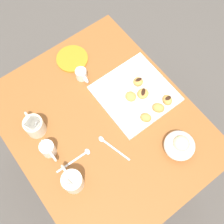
{
  "coord_description": "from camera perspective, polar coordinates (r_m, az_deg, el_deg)",
  "views": [
    {
      "loc": [
        -0.38,
        0.23,
        1.88
      ],
      "look_at": [
        0.01,
        -0.06,
        0.74
      ],
      "focal_mm": 45.33,
      "sensor_mm": 36.0,
      "label": 1
    }
  ],
  "objects": [
    {
      "name": "cream_pitcher_white",
      "position": [
        1.19,
        -12.78,
        -7.29
      ],
      "size": [
        0.1,
        0.06,
        0.07
      ],
      "color": "white",
      "rests_on": "dining_table"
    },
    {
      "name": "loose_spoon_by_plate",
      "position": [
        1.2,
        -6.92,
        -9.23
      ],
      "size": [
        0.03,
        0.16,
        0.01
      ],
      "color": "silver",
      "rests_on": "dining_table"
    },
    {
      "name": "saucer_orange_left",
      "position": [
        1.4,
        -8.03,
        10.6
      ],
      "size": [
        0.15,
        0.15,
        0.01
      ],
      "primitive_type": "cylinder",
      "color": "orange",
      "rests_on": "dining_table"
    },
    {
      "name": "beignet_5",
      "position": [
        1.27,
        11.11,
        2.41
      ],
      "size": [
        0.06,
        0.06,
        0.03
      ],
      "primitive_type": "ellipsoid",
      "rotation": [
        0.0,
        0.0,
        1.19
      ],
      "color": "#D19347",
      "rests_on": "pastry_plate_square"
    },
    {
      "name": "chocolate_drizzle_0",
      "position": [
        1.26,
        6.34,
        4.05
      ],
      "size": [
        0.04,
        0.04,
        0.0
      ],
      "primitive_type": "ellipsoid",
      "rotation": [
        0.0,
        0.0,
        2.27
      ],
      "color": "black",
      "rests_on": "beignet_0"
    },
    {
      "name": "pastry_plate_square",
      "position": [
        1.29,
        4.69,
        3.69
      ],
      "size": [
        0.31,
        0.31,
        0.02
      ],
      "primitive_type": "cube",
      "color": "white",
      "rests_on": "dining_table"
    },
    {
      "name": "chocolate_drizzle_5",
      "position": [
        1.25,
        11.26,
        2.78
      ],
      "size": [
        0.02,
        0.03,
        0.0
      ],
      "primitive_type": "ellipsoid",
      "rotation": [
        0.0,
        0.0,
        1.48
      ],
      "color": "black",
      "rests_on": "beignet_5"
    },
    {
      "name": "ground_plane",
      "position": [
        1.93,
        -1.31,
        -9.93
      ],
      "size": [
        8.0,
        8.0,
        0.0
      ],
      "primitive_type": "plane",
      "color": "#514C47"
    },
    {
      "name": "chocolate_drizzle_2",
      "position": [
        1.28,
        5.38,
        6.52
      ],
      "size": [
        0.02,
        0.03,
        0.0
      ],
      "primitive_type": "ellipsoid",
      "rotation": [
        0.0,
        0.0,
        1.41
      ],
      "color": "black",
      "rests_on": "beignet_2"
    },
    {
      "name": "beignet_4",
      "position": [
        1.26,
        3.8,
        3.16
      ],
      "size": [
        0.06,
        0.05,
        0.04
      ],
      "primitive_type": "ellipsoid",
      "rotation": [
        0.0,
        0.0,
        3.24
      ],
      "color": "#D19347",
      "rests_on": "pastry_plate_square"
    },
    {
      "name": "loose_spoon_near_saucer",
      "position": [
        1.2,
        -0.35,
        -6.83
      ],
      "size": [
        0.16,
        0.05,
        0.01
      ],
      "color": "silver",
      "rests_on": "dining_table"
    },
    {
      "name": "dining_table",
      "position": [
        1.37,
        -1.81,
        -4.33
      ],
      "size": [
        0.94,
        0.77,
        0.72
      ],
      "color": "#935628",
      "rests_on": "ground_plane"
    },
    {
      "name": "coffee_mug_cream_left",
      "position": [
        1.13,
        -8.0,
        -13.62
      ],
      "size": [
        0.12,
        0.08,
        0.14
      ],
      "color": "silver",
      "rests_on": "dining_table"
    },
    {
      "name": "chocolate_sauce_pitcher",
      "position": [
        1.32,
        -6.21,
        7.63
      ],
      "size": [
        0.09,
        0.05,
        0.06
      ],
      "color": "white",
      "rests_on": "dining_table"
    },
    {
      "name": "ice_cream_bowl",
      "position": [
        1.2,
        13.51,
        -6.52
      ],
      "size": [
        0.13,
        0.13,
        0.1
      ],
      "color": "white",
      "rests_on": "dining_table"
    },
    {
      "name": "beignet_2",
      "position": [
        1.29,
        5.31,
        6.11
      ],
      "size": [
        0.05,
        0.05,
        0.04
      ],
      "primitive_type": "ellipsoid",
      "rotation": [
        0.0,
        0.0,
        1.43
      ],
      "color": "#D19347",
      "rests_on": "pastry_plate_square"
    },
    {
      "name": "beignet_1",
      "position": [
        1.24,
        9.33,
        0.84
      ],
      "size": [
        0.07,
        0.07,
        0.04
      ],
      "primitive_type": "ellipsoid",
      "rotation": [
        0.0,
        0.0,
        0.63
      ],
      "color": "#D19347",
      "rests_on": "pastry_plate_square"
    },
    {
      "name": "coffee_mug_cream_right",
      "position": [
        1.23,
        -15.41,
        -2.68
      ],
      "size": [
        0.12,
        0.08,
        0.13
      ],
      "color": "silver",
      "rests_on": "dining_table"
    },
    {
      "name": "beignet_0",
      "position": [
        1.27,
        6.27,
        3.72
      ],
      "size": [
        0.06,
        0.07,
        0.03
      ],
      "primitive_type": "ellipsoid",
      "rotation": [
        0.0,
        0.0,
        1.83
      ],
      "color": "#D19347",
      "rests_on": "pastry_plate_square"
    },
    {
      "name": "beignet_3",
      "position": [
        1.22,
        6.85,
        -1.13
      ],
      "size": [
        0.06,
        0.06,
        0.04
      ],
      "primitive_type": "ellipsoid",
      "rotation": [
        0.0,
        0.0,
        0.63
      ],
      "color": "#D19347",
      "rests_on": "pastry_plate_square"
    }
  ]
}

